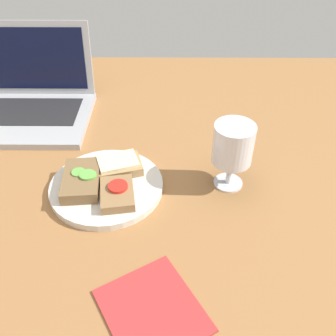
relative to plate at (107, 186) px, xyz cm
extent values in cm
cube|color=#9E6B3D|center=(7.50, -2.27, -2.27)|extent=(140.00, 140.00, 3.00)
cylinder|color=silver|center=(0.00, 0.00, 0.00)|extent=(23.47, 23.47, 1.54)
cube|color=brown|center=(-4.91, -0.42, 2.04)|extent=(8.27, 12.36, 2.55)
cylinder|color=#6BB74C|center=(-2.96, -0.54, 3.54)|extent=(2.72, 2.72, 0.44)
cylinder|color=#6BB74C|center=(-5.48, 0.48, 3.47)|extent=(2.82, 2.82, 0.31)
cylinder|color=#6BB74C|center=(-3.48, -0.42, 3.54)|extent=(3.25, 3.25, 0.45)
cube|color=#937047|center=(2.82, -4.05, 1.73)|extent=(7.77, 10.00, 1.93)
cylinder|color=red|center=(2.95, -3.22, 3.00)|extent=(3.88, 3.88, 0.62)
cube|color=#A88456|center=(2.10, 4.46, 1.76)|extent=(11.17, 9.23, 1.98)
cube|color=#F4EAB7|center=(2.10, 4.46, 3.14)|extent=(9.69, 8.21, 0.77)
cylinder|color=white|center=(25.56, 2.00, -0.57)|extent=(6.11, 6.11, 0.40)
cylinder|color=white|center=(25.56, 2.00, 2.58)|extent=(1.15, 1.15, 5.90)
cylinder|color=white|center=(25.56, 2.00, 9.63)|extent=(8.15, 8.15, 8.21)
cylinder|color=white|center=(25.56, 2.00, 8.51)|extent=(7.50, 7.50, 5.96)
cube|color=#ADAFB5|center=(-25.29, 26.06, 0.07)|extent=(34.22, 25.23, 1.67)
cube|color=#232326|center=(-25.29, 28.33, 0.98)|extent=(28.06, 13.88, 0.16)
cube|color=#ADAFB5|center=(-25.29, 40.28, 10.59)|extent=(33.54, 4.00, 19.52)
cube|color=black|center=(-25.29, 39.78, 10.59)|extent=(30.12, 2.86, 16.31)
cube|color=#B23333|center=(10.58, -27.39, -0.57)|extent=(19.65, 20.28, 0.40)
camera|label=1|loc=(13.20, -57.53, 52.58)|focal=40.00mm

